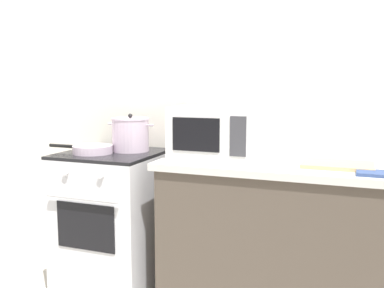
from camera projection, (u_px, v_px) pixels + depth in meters
The scene contains 9 objects.
back_wall at pixel (226, 100), 2.89m from camera, with size 4.40×0.10×2.50m, color silver.
lower_cabinet_right at pixel (310, 249), 2.46m from camera, with size 1.64×0.56×0.88m, color #4C4238.
countertop_right at pixel (313, 168), 2.40m from camera, with size 1.70×0.60×0.04m, color beige.
stove at pixel (113, 222), 2.89m from camera, with size 0.60×0.64×0.92m.
stock_pot at pixel (131, 134), 2.86m from camera, with size 0.33×0.24×0.24m.
frying_pan at pixel (92, 149), 2.77m from camera, with size 0.45×0.25×0.05m.
microwave at pixel (216, 132), 2.63m from camera, with size 0.50×0.37×0.30m.
cutting_board at pixel (338, 165), 2.33m from camera, with size 0.36×0.26×0.02m, color tan.
oven_mitt at pixel (376, 173), 2.12m from camera, with size 0.18×0.14×0.02m, color #33477A.
Camera 1 is at (1.13, -1.82, 1.36)m, focal length 41.41 mm.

